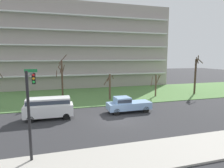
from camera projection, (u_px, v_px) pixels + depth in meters
ground at (117, 120)px, 21.23m from camera, size 160.00×160.00×0.00m
sidewalk_curb_near at (152, 154)px, 13.62m from camera, size 80.00×4.00×0.15m
grass_lawn_strip at (93, 95)px, 34.53m from camera, size 80.00×16.00×0.08m
apartment_building at (82, 47)px, 45.78m from camera, size 39.40×11.27×18.11m
tree_left at (62, 79)px, 29.31m from camera, size 1.72×1.60×7.16m
tree_center at (110, 86)px, 30.76m from camera, size 1.67×1.66×4.13m
tree_right at (156, 84)px, 33.41m from camera, size 1.86×1.85×3.86m
tree_far_right at (196, 75)px, 35.37m from camera, size 1.60×1.28×7.07m
pickup_blue_near_left at (127, 104)px, 24.06m from camera, size 5.42×2.07×1.95m
van_white_center_left at (49, 106)px, 21.45m from camera, size 5.24×2.10×2.36m
traffic_signal_mast at (31, 97)px, 13.61m from camera, size 0.90×4.43×5.95m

